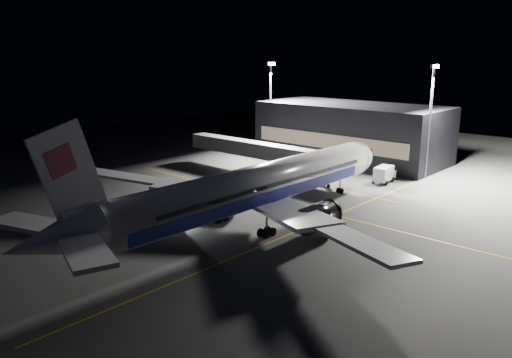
{
  "coord_description": "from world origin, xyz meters",
  "views": [
    {
      "loc": [
        -47.92,
        -43.25,
        22.39
      ],
      "look_at": [
        0.52,
        0.7,
        6.0
      ],
      "focal_mm": 35.0,
      "sensor_mm": 36.0,
      "label": 1
    }
  ],
  "objects_px": {
    "jet_bridge": "(264,151)",
    "service_truck": "(385,174)",
    "floodlight_mast_north": "(271,99)",
    "baggage_tug": "(173,219)",
    "safety_cone_a": "(204,198)",
    "safety_cone_c": "(238,210)",
    "airliner": "(252,188)",
    "safety_cone_b": "(232,213)",
    "floodlight_mast_south": "(430,111)"
  },
  "relations": [
    {
      "from": "baggage_tug",
      "to": "service_truck",
      "type": "bearing_deg",
      "value": -19.84
    },
    {
      "from": "floodlight_mast_south",
      "to": "baggage_tug",
      "type": "xyz_separation_m",
      "value": [
        -48.15,
        14.01,
        -11.58
      ]
    },
    {
      "from": "jet_bridge",
      "to": "floodlight_mast_south",
      "type": "height_order",
      "value": "floodlight_mast_south"
    },
    {
      "from": "floodlight_mast_north",
      "to": "safety_cone_b",
      "type": "xyz_separation_m",
      "value": [
        -39.79,
        -26.96,
        -12.07
      ]
    },
    {
      "from": "baggage_tug",
      "to": "jet_bridge",
      "type": "bearing_deg",
      "value": 12.5
    },
    {
      "from": "jet_bridge",
      "to": "floodlight_mast_north",
      "type": "distance_m",
      "value": 24.06
    },
    {
      "from": "jet_bridge",
      "to": "service_truck",
      "type": "height_order",
      "value": "jet_bridge"
    },
    {
      "from": "floodlight_mast_north",
      "to": "baggage_tug",
      "type": "bearing_deg",
      "value": -153.51
    },
    {
      "from": "service_truck",
      "to": "airliner",
      "type": "bearing_deg",
      "value": 169.44
    },
    {
      "from": "safety_cone_c",
      "to": "airliner",
      "type": "bearing_deg",
      "value": -118.34
    },
    {
      "from": "service_truck",
      "to": "baggage_tug",
      "type": "height_order",
      "value": "service_truck"
    },
    {
      "from": "floodlight_mast_north",
      "to": "service_truck",
      "type": "distance_m",
      "value": 36.47
    },
    {
      "from": "safety_cone_a",
      "to": "safety_cone_b",
      "type": "relative_size",
      "value": 1.02
    },
    {
      "from": "floodlight_mast_north",
      "to": "baggage_tug",
      "type": "height_order",
      "value": "floodlight_mast_north"
    },
    {
      "from": "jet_bridge",
      "to": "service_truck",
      "type": "xyz_separation_m",
      "value": [
        10.02,
        -19.99,
        -2.99
      ]
    },
    {
      "from": "airliner",
      "to": "floodlight_mast_south",
      "type": "relative_size",
      "value": 2.97
    },
    {
      "from": "floodlight_mast_north",
      "to": "safety_cone_c",
      "type": "xyz_separation_m",
      "value": [
        -38.19,
        -26.63,
        -12.07
      ]
    },
    {
      "from": "safety_cone_a",
      "to": "jet_bridge",
      "type": "bearing_deg",
      "value": 13.1
    },
    {
      "from": "floodlight_mast_south",
      "to": "safety_cone_c",
      "type": "xyz_separation_m",
      "value": [
        -38.19,
        11.37,
        -12.07
      ]
    },
    {
      "from": "airliner",
      "to": "service_truck",
      "type": "distance_m",
      "value": 33.34
    },
    {
      "from": "safety_cone_a",
      "to": "floodlight_mast_north",
      "type": "bearing_deg",
      "value": 26.23
    },
    {
      "from": "baggage_tug",
      "to": "safety_cone_c",
      "type": "relative_size",
      "value": 4.26
    },
    {
      "from": "jet_bridge",
      "to": "airliner",
      "type": "bearing_deg",
      "value": -141.96
    },
    {
      "from": "baggage_tug",
      "to": "floodlight_mast_south",
      "type": "bearing_deg",
      "value": -22.18
    },
    {
      "from": "service_truck",
      "to": "safety_cone_c",
      "type": "height_order",
      "value": "service_truck"
    },
    {
      "from": "jet_bridge",
      "to": "baggage_tug",
      "type": "xyz_separation_m",
      "value": [
        -30.15,
        -10.06,
        -3.8
      ]
    },
    {
      "from": "jet_bridge",
      "to": "service_truck",
      "type": "bearing_deg",
      "value": -63.38
    },
    {
      "from": "safety_cone_c",
      "to": "baggage_tug",
      "type": "bearing_deg",
      "value": 165.15
    },
    {
      "from": "airliner",
      "to": "safety_cone_b",
      "type": "bearing_deg",
      "value": 75.69
    },
    {
      "from": "jet_bridge",
      "to": "floodlight_mast_south",
      "type": "bearing_deg",
      "value": -53.21
    },
    {
      "from": "service_truck",
      "to": "jet_bridge",
      "type": "bearing_deg",
      "value": 109.4
    },
    {
      "from": "baggage_tug",
      "to": "safety_cone_c",
      "type": "xyz_separation_m",
      "value": [
        9.96,
        -2.64,
        -0.49
      ]
    },
    {
      "from": "floodlight_mast_south",
      "to": "baggage_tug",
      "type": "distance_m",
      "value": 51.47
    },
    {
      "from": "safety_cone_b",
      "to": "safety_cone_c",
      "type": "bearing_deg",
      "value": 11.46
    },
    {
      "from": "airliner",
      "to": "baggage_tug",
      "type": "distance_m",
      "value": 11.54
    },
    {
      "from": "safety_cone_c",
      "to": "floodlight_mast_north",
      "type": "bearing_deg",
      "value": 34.89
    },
    {
      "from": "floodlight_mast_north",
      "to": "safety_cone_c",
      "type": "bearing_deg",
      "value": -145.11
    },
    {
      "from": "floodlight_mast_north",
      "to": "baggage_tug",
      "type": "relative_size",
      "value": 8.2
    },
    {
      "from": "jet_bridge",
      "to": "safety_cone_b",
      "type": "distance_m",
      "value": 25.75
    },
    {
      "from": "floodlight_mast_south",
      "to": "safety_cone_c",
      "type": "distance_m",
      "value": 41.63
    },
    {
      "from": "floodlight_mast_north",
      "to": "baggage_tug",
      "type": "xyz_separation_m",
      "value": [
        -48.15,
        -23.99,
        -11.58
      ]
    },
    {
      "from": "service_truck",
      "to": "safety_cone_b",
      "type": "height_order",
      "value": "service_truck"
    },
    {
      "from": "jet_bridge",
      "to": "safety_cone_b",
      "type": "height_order",
      "value": "jet_bridge"
    },
    {
      "from": "jet_bridge",
      "to": "baggage_tug",
      "type": "height_order",
      "value": "jet_bridge"
    },
    {
      "from": "service_truck",
      "to": "baggage_tug",
      "type": "distance_m",
      "value": 41.38
    },
    {
      "from": "jet_bridge",
      "to": "safety_cone_c",
      "type": "xyz_separation_m",
      "value": [
        -20.19,
        -12.7,
        -4.29
      ]
    },
    {
      "from": "jet_bridge",
      "to": "floodlight_mast_south",
      "type": "distance_m",
      "value": 31.05
    },
    {
      "from": "airliner",
      "to": "safety_cone_b",
      "type": "relative_size",
      "value": 101.81
    },
    {
      "from": "baggage_tug",
      "to": "floodlight_mast_north",
      "type": "bearing_deg",
      "value": 20.53
    },
    {
      "from": "airliner",
      "to": "safety_cone_c",
      "type": "relative_size",
      "value": 103.71
    }
  ]
}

